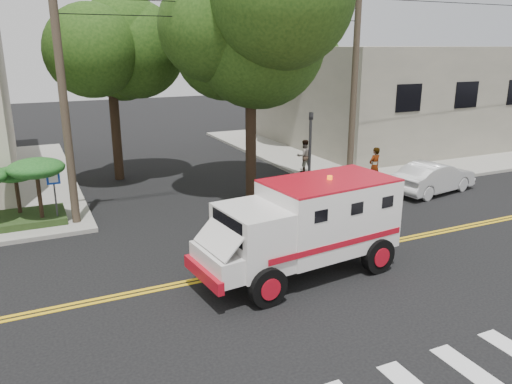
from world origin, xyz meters
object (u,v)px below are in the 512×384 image
pedestrian_a (374,166)px  pedestrian_b (304,156)px  parked_sedan (434,177)px  armored_truck (307,223)px

pedestrian_a → pedestrian_b: size_ratio=1.07×
parked_sedan → pedestrian_b: 6.24m
armored_truck → parked_sedan: armored_truck is taller
pedestrian_a → pedestrian_b: 3.80m
pedestrian_a → armored_truck: bearing=28.7°
armored_truck → pedestrian_b: 11.25m
armored_truck → pedestrian_a: (7.25, 6.30, -0.49)m
parked_sedan → armored_truck: bearing=106.5°
armored_truck → pedestrian_a: size_ratio=3.48×
armored_truck → pedestrian_a: bearing=34.9°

